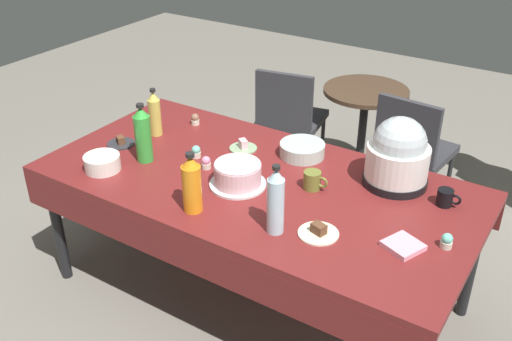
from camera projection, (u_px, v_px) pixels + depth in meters
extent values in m
plane|color=slate|center=(256.00, 293.00, 3.30)|extent=(9.00, 9.00, 0.00)
cube|color=maroon|center=(256.00, 183.00, 2.94)|extent=(2.20, 1.10, 0.04)
cylinder|color=black|center=(58.00, 226.00, 3.26)|extent=(0.06, 0.06, 0.71)
cylinder|color=black|center=(167.00, 159.00, 3.95)|extent=(0.06, 0.06, 0.71)
cylinder|color=black|center=(472.00, 261.00, 2.99)|extent=(0.06, 0.06, 0.71)
cube|color=maroon|center=(190.00, 256.00, 2.59)|extent=(2.20, 0.01, 0.18)
cube|color=maroon|center=(306.00, 159.00, 3.39)|extent=(2.20, 0.01, 0.18)
cylinder|color=silver|center=(238.00, 184.00, 2.87)|extent=(0.28, 0.28, 0.01)
cylinder|color=beige|center=(238.00, 174.00, 2.85)|extent=(0.23, 0.23, 0.10)
cylinder|color=silver|center=(237.00, 164.00, 2.82)|extent=(0.23, 0.23, 0.01)
cylinder|color=black|center=(395.00, 180.00, 2.88)|extent=(0.32, 0.32, 0.04)
cylinder|color=white|center=(397.00, 162.00, 2.83)|extent=(0.31, 0.31, 0.17)
sphere|color=#B2BCC1|center=(400.00, 143.00, 2.78)|extent=(0.26, 0.26, 0.26)
cylinder|color=#B2C6BC|center=(302.00, 150.00, 3.13)|extent=(0.24, 0.24, 0.07)
cylinder|color=silver|center=(102.00, 163.00, 2.99)|extent=(0.19, 0.19, 0.08)
cylinder|color=beige|center=(318.00, 233.00, 2.52)|extent=(0.18, 0.18, 0.01)
cube|color=brown|center=(319.00, 229.00, 2.50)|extent=(0.07, 0.06, 0.04)
cylinder|color=#8CA87F|center=(243.00, 148.00, 3.21)|extent=(0.15, 0.15, 0.01)
cube|color=beige|center=(243.00, 144.00, 3.20)|extent=(0.07, 0.06, 0.05)
cylinder|color=#2D2D33|center=(121.00, 144.00, 3.26)|extent=(0.16, 0.16, 0.01)
cube|color=brown|center=(121.00, 140.00, 3.25)|extent=(0.07, 0.06, 0.04)
cylinder|color=beige|center=(206.00, 166.00, 3.02)|extent=(0.05, 0.05, 0.03)
sphere|color=pink|center=(206.00, 161.00, 3.01)|extent=(0.05, 0.05, 0.05)
cylinder|color=beige|center=(196.00, 155.00, 3.13)|extent=(0.05, 0.05, 0.03)
sphere|color=#6BC6B2|center=(196.00, 150.00, 3.11)|extent=(0.05, 0.05, 0.05)
cylinder|color=beige|center=(153.00, 122.00, 3.49)|extent=(0.05, 0.05, 0.03)
sphere|color=pink|center=(152.00, 118.00, 3.47)|extent=(0.05, 0.05, 0.05)
cylinder|color=beige|center=(195.00, 122.00, 3.49)|extent=(0.05, 0.05, 0.03)
sphere|color=brown|center=(195.00, 118.00, 3.48)|extent=(0.05, 0.05, 0.05)
cylinder|color=beige|center=(446.00, 244.00, 2.43)|extent=(0.05, 0.05, 0.03)
sphere|color=#6BC6B2|center=(447.00, 239.00, 2.42)|extent=(0.05, 0.05, 0.05)
cylinder|color=green|center=(143.00, 139.00, 3.04)|extent=(0.09, 0.09, 0.26)
cone|color=green|center=(140.00, 112.00, 2.96)|extent=(0.08, 0.08, 0.05)
cylinder|color=black|center=(140.00, 106.00, 2.95)|extent=(0.04, 0.04, 0.02)
cylinder|color=orange|center=(192.00, 189.00, 2.63)|extent=(0.09, 0.09, 0.23)
cone|color=orange|center=(190.00, 162.00, 2.56)|extent=(0.08, 0.08, 0.05)
cylinder|color=black|center=(190.00, 155.00, 2.54)|extent=(0.04, 0.04, 0.02)
cylinder|color=silver|center=(276.00, 206.00, 2.48)|extent=(0.08, 0.08, 0.26)
cone|color=silver|center=(276.00, 175.00, 2.40)|extent=(0.07, 0.07, 0.05)
cylinder|color=black|center=(276.00, 167.00, 2.38)|extent=(0.03, 0.03, 0.02)
cylinder|color=gold|center=(155.00, 117.00, 3.32)|extent=(0.07, 0.07, 0.21)
cone|color=gold|center=(153.00, 96.00, 3.26)|extent=(0.06, 0.06, 0.05)
cylinder|color=black|center=(152.00, 90.00, 3.24)|extent=(0.03, 0.03, 0.02)
cylinder|color=black|center=(445.00, 197.00, 2.70)|extent=(0.07, 0.07, 0.08)
torus|color=black|center=(456.00, 200.00, 2.68)|extent=(0.05, 0.01, 0.05)
cylinder|color=olive|center=(312.00, 180.00, 2.83)|extent=(0.09, 0.09, 0.09)
torus|color=olive|center=(322.00, 182.00, 2.80)|extent=(0.06, 0.01, 0.06)
cube|color=pink|center=(403.00, 246.00, 2.43)|extent=(0.18, 0.18, 0.02)
cube|color=#333338|center=(292.00, 119.00, 4.34)|extent=(0.51, 0.51, 0.05)
cube|color=#333338|center=(284.00, 101.00, 4.07)|extent=(0.42, 0.11, 0.40)
cylinder|color=black|center=(322.00, 140.00, 4.54)|extent=(0.03, 0.03, 0.40)
cylinder|color=black|center=(277.00, 132.00, 4.67)|extent=(0.03, 0.03, 0.40)
cylinder|color=black|center=(307.00, 161.00, 4.24)|extent=(0.03, 0.03, 0.40)
cylinder|color=black|center=(259.00, 152.00, 4.37)|extent=(0.03, 0.03, 0.40)
cube|color=#333338|center=(416.00, 151.00, 3.90)|extent=(0.48, 0.48, 0.05)
cube|color=#333338|center=(407.00, 131.00, 3.65)|extent=(0.42, 0.08, 0.40)
cylinder|color=black|center=(449.00, 177.00, 4.04)|extent=(0.03, 0.03, 0.40)
cylinder|color=black|center=(399.00, 161.00, 4.24)|extent=(0.03, 0.03, 0.40)
cylinder|color=black|center=(426.00, 200.00, 3.78)|extent=(0.03, 0.03, 0.40)
cylinder|color=black|center=(373.00, 182.00, 3.98)|extent=(0.03, 0.03, 0.40)
cylinder|color=#473323|center=(366.00, 91.00, 4.08)|extent=(0.60, 0.60, 0.03)
cylinder|color=black|center=(362.00, 136.00, 4.25)|extent=(0.06, 0.06, 0.67)
cylinder|color=black|center=(358.00, 177.00, 4.42)|extent=(0.44, 0.44, 0.02)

